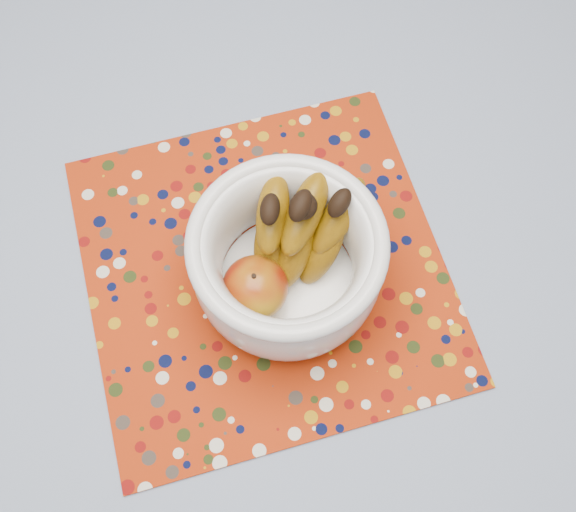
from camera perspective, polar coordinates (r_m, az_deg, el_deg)
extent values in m
plane|color=#2D2826|center=(1.54, -1.55, -8.43)|extent=(4.00, 4.00, 0.00)
cube|color=brown|center=(0.86, -2.77, 4.31)|extent=(1.20, 1.20, 0.04)
cylinder|color=brown|center=(1.59, -18.54, 17.20)|extent=(0.06, 0.06, 0.71)
cylinder|color=brown|center=(1.52, 22.29, 12.17)|extent=(0.06, 0.06, 0.71)
cube|color=slate|center=(0.84, -2.84, 5.11)|extent=(1.32, 1.32, 0.01)
cube|color=#9B2608|center=(0.79, -1.98, -1.03)|extent=(0.54, 0.54, 0.00)
cylinder|color=white|center=(0.77, -0.06, -2.32)|extent=(0.10, 0.10, 0.01)
cylinder|color=white|center=(0.76, -0.06, -2.04)|extent=(0.15, 0.15, 0.01)
torus|color=white|center=(0.67, -0.07, 1.09)|extent=(0.21, 0.21, 0.02)
ellipsoid|color=#710E04|center=(0.72, -2.79, -2.67)|extent=(0.07, 0.07, 0.06)
sphere|color=black|center=(0.67, 1.33, 4.27)|extent=(0.03, 0.03, 0.03)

